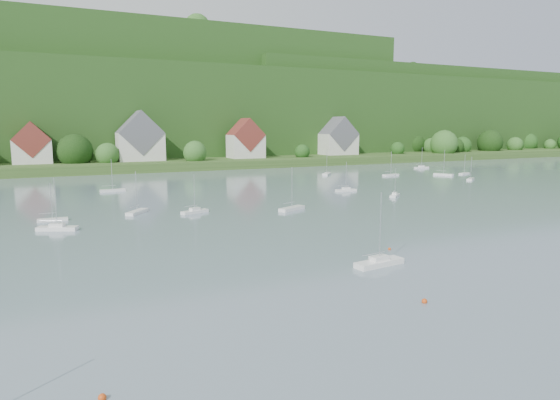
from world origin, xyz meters
name	(u,v)px	position (x,y,z in m)	size (l,w,h in m)	color
far_shore_strip	(123,163)	(0.00, 200.00, 1.50)	(600.00, 60.00, 3.00)	#33511E
forested_ridge	(104,111)	(0.39, 268.57, 22.89)	(620.00, 181.22, 69.89)	#1C4215
village_building_1	(32,146)	(-30.00, 189.00, 8.75)	(12.00, 9.36, 14.00)	silver
village_building_2	(140,140)	(5.00, 188.00, 10.27)	(16.00, 11.44, 18.00)	silver
village_building_3	(246,141)	(45.00, 186.00, 9.43)	(13.00, 10.40, 15.50)	silver
village_building_4	(338,139)	(90.00, 190.00, 9.59)	(15.00, 10.40, 16.50)	silver
near_sailboat_3	(379,262)	(9.12, 50.06, 0.44)	(6.30, 2.52, 8.28)	white
mooring_buoy_0	(102,400)	(-21.42, 34.73, 0.00)	(0.48, 0.48, 0.48)	#D74A14
mooring_buoy_2	(424,303)	(5.81, 38.94, 0.00)	(0.51, 0.51, 0.51)	#D74A14
mooring_buoy_3	(389,250)	(14.53, 55.25, 0.00)	(0.38, 0.38, 0.38)	#D74A14
far_sailboat_cluster	(220,191)	(11.71, 115.44, 0.36)	(192.18, 67.59, 8.53)	white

